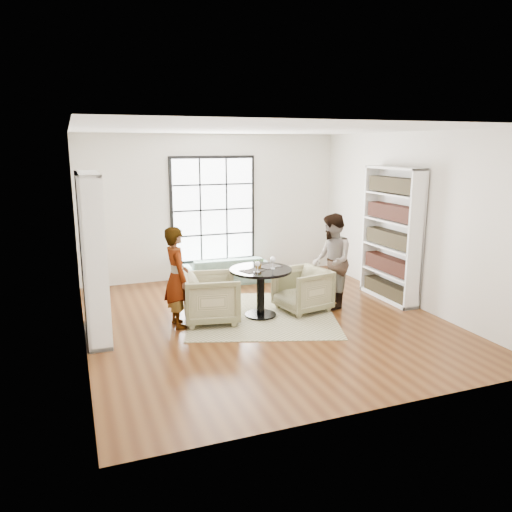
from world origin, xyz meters
name	(u,v)px	position (x,y,z in m)	size (l,w,h in m)	color
ground	(265,321)	(0.00, 0.00, 0.00)	(6.00, 6.00, 0.00)	#5D3516
room_shell	(253,238)	(0.00, 0.54, 1.26)	(6.00, 6.01, 6.00)	silver
rug	(262,314)	(0.06, 0.29, 0.01)	(2.37, 2.37, 0.01)	tan
pedestal_table	(261,282)	(0.01, 0.23, 0.58)	(1.02, 1.02, 0.81)	black
sofa	(226,269)	(0.09, 2.45, 0.27)	(1.84, 0.72, 0.54)	gray
armchair_left	(212,298)	(-0.81, 0.27, 0.39)	(0.84, 0.86, 0.78)	#C1AD8A
armchair_right	(302,290)	(0.78, 0.25, 0.37)	(0.79, 0.81, 0.74)	tan
person_left	(177,277)	(-1.36, 0.27, 0.79)	(0.57, 0.38, 1.57)	gray
person_right	(332,261)	(1.33, 0.25, 0.82)	(0.80, 0.62, 1.64)	gray
placemat_left	(252,271)	(-0.16, 0.15, 0.81)	(0.34, 0.26, 0.01)	#282523
placemat_right	(270,266)	(0.21, 0.31, 0.81)	(0.34, 0.26, 0.01)	#282523
cutlery_left	(252,270)	(-0.16, 0.15, 0.82)	(0.14, 0.22, 0.01)	#B8B8BD
cutlery_right	(270,266)	(0.21, 0.31, 0.82)	(0.14, 0.22, 0.01)	#B8B8BD
wine_glass_left	(258,264)	(-0.11, 0.05, 0.94)	(0.08, 0.08, 0.18)	silver
wine_glass_right	(273,260)	(0.20, 0.16, 0.95)	(0.09, 0.09, 0.20)	silver
flower_centerpiece	(259,263)	(-0.02, 0.24, 0.90)	(0.17, 0.15, 0.19)	gray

